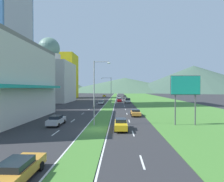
% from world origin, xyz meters
% --- Properties ---
extents(ground_plane, '(600.00, 600.00, 0.00)m').
position_xyz_m(ground_plane, '(0.00, 0.00, 0.00)').
color(ground_plane, '#2D2D30').
extents(grass_median, '(3.20, 240.00, 0.06)m').
position_xyz_m(grass_median, '(0.00, 60.00, 0.03)').
color(grass_median, '#477F33').
rests_on(grass_median, ground_plane).
extents(grass_verge_right, '(24.00, 240.00, 0.06)m').
position_xyz_m(grass_verge_right, '(20.60, 60.00, 0.03)').
color(grass_verge_right, '#477F33').
rests_on(grass_verge_right, ground_plane).
extents(lane_dash_left_1, '(0.16, 2.80, 0.01)m').
position_xyz_m(lane_dash_left_1, '(-5.10, -11.02, 0.01)').
color(lane_dash_left_1, silver).
rests_on(lane_dash_left_1, ground_plane).
extents(lane_dash_left_2, '(0.16, 2.80, 0.01)m').
position_xyz_m(lane_dash_left_2, '(-5.10, -2.04, 0.01)').
color(lane_dash_left_2, silver).
rests_on(lane_dash_left_2, ground_plane).
extents(lane_dash_left_3, '(0.16, 2.80, 0.01)m').
position_xyz_m(lane_dash_left_3, '(-5.10, 6.95, 0.01)').
color(lane_dash_left_3, silver).
rests_on(lane_dash_left_3, ground_plane).
extents(lane_dash_left_4, '(0.16, 2.80, 0.01)m').
position_xyz_m(lane_dash_left_4, '(-5.10, 15.93, 0.01)').
color(lane_dash_left_4, silver).
rests_on(lane_dash_left_4, ground_plane).
extents(lane_dash_left_5, '(0.16, 2.80, 0.01)m').
position_xyz_m(lane_dash_left_5, '(-5.10, 24.91, 0.01)').
color(lane_dash_left_5, silver).
rests_on(lane_dash_left_5, ground_plane).
extents(lane_dash_left_6, '(0.16, 2.80, 0.01)m').
position_xyz_m(lane_dash_left_6, '(-5.10, 33.89, 0.01)').
color(lane_dash_left_6, silver).
rests_on(lane_dash_left_6, ground_plane).
extents(lane_dash_left_7, '(0.16, 2.80, 0.01)m').
position_xyz_m(lane_dash_left_7, '(-5.10, 42.88, 0.01)').
color(lane_dash_left_7, silver).
rests_on(lane_dash_left_7, ground_plane).
extents(lane_dash_left_8, '(0.16, 2.80, 0.01)m').
position_xyz_m(lane_dash_left_8, '(-5.10, 51.86, 0.01)').
color(lane_dash_left_8, silver).
rests_on(lane_dash_left_8, ground_plane).
extents(lane_dash_left_9, '(0.16, 2.80, 0.01)m').
position_xyz_m(lane_dash_left_9, '(-5.10, 60.84, 0.01)').
color(lane_dash_left_9, silver).
rests_on(lane_dash_left_9, ground_plane).
extents(lane_dash_left_10, '(0.16, 2.80, 0.01)m').
position_xyz_m(lane_dash_left_10, '(-5.10, 69.82, 0.01)').
color(lane_dash_left_10, silver).
rests_on(lane_dash_left_10, ground_plane).
extents(lane_dash_right_1, '(0.16, 2.80, 0.01)m').
position_xyz_m(lane_dash_right_1, '(5.10, -11.02, 0.01)').
color(lane_dash_right_1, silver).
rests_on(lane_dash_right_1, ground_plane).
extents(lane_dash_right_2, '(0.16, 2.80, 0.01)m').
position_xyz_m(lane_dash_right_2, '(5.10, -2.04, 0.01)').
color(lane_dash_right_2, silver).
rests_on(lane_dash_right_2, ground_plane).
extents(lane_dash_right_3, '(0.16, 2.80, 0.01)m').
position_xyz_m(lane_dash_right_3, '(5.10, 6.95, 0.01)').
color(lane_dash_right_3, silver).
rests_on(lane_dash_right_3, ground_plane).
extents(lane_dash_right_4, '(0.16, 2.80, 0.01)m').
position_xyz_m(lane_dash_right_4, '(5.10, 15.93, 0.01)').
color(lane_dash_right_4, silver).
rests_on(lane_dash_right_4, ground_plane).
extents(lane_dash_right_5, '(0.16, 2.80, 0.01)m').
position_xyz_m(lane_dash_right_5, '(5.10, 24.91, 0.01)').
color(lane_dash_right_5, silver).
rests_on(lane_dash_right_5, ground_plane).
extents(lane_dash_right_6, '(0.16, 2.80, 0.01)m').
position_xyz_m(lane_dash_right_6, '(5.10, 33.89, 0.01)').
color(lane_dash_right_6, silver).
rests_on(lane_dash_right_6, ground_plane).
extents(lane_dash_right_7, '(0.16, 2.80, 0.01)m').
position_xyz_m(lane_dash_right_7, '(5.10, 42.88, 0.01)').
color(lane_dash_right_7, silver).
rests_on(lane_dash_right_7, ground_plane).
extents(lane_dash_right_8, '(0.16, 2.80, 0.01)m').
position_xyz_m(lane_dash_right_8, '(5.10, 51.86, 0.01)').
color(lane_dash_right_8, silver).
rests_on(lane_dash_right_8, ground_plane).
extents(lane_dash_right_9, '(0.16, 2.80, 0.01)m').
position_xyz_m(lane_dash_right_9, '(5.10, 60.84, 0.01)').
color(lane_dash_right_9, silver).
rests_on(lane_dash_right_9, ground_plane).
extents(lane_dash_right_10, '(0.16, 2.80, 0.01)m').
position_xyz_m(lane_dash_right_10, '(5.10, 69.82, 0.01)').
color(lane_dash_right_10, silver).
rests_on(lane_dash_right_10, ground_plane).
extents(edge_line_median_left, '(0.16, 240.00, 0.01)m').
position_xyz_m(edge_line_median_left, '(-1.75, 60.00, 0.01)').
color(edge_line_median_left, silver).
rests_on(edge_line_median_left, ground_plane).
extents(edge_line_median_right, '(0.16, 240.00, 0.01)m').
position_xyz_m(edge_line_median_right, '(1.75, 60.00, 0.01)').
color(edge_line_median_right, silver).
rests_on(edge_line_median_right, ground_plane).
extents(domed_building, '(18.83, 18.83, 27.78)m').
position_xyz_m(domed_building, '(-26.84, 51.67, 10.48)').
color(domed_building, beige).
rests_on(domed_building, ground_plane).
extents(midrise_colored, '(15.76, 15.76, 26.34)m').
position_xyz_m(midrise_colored, '(-30.66, 82.23, 13.17)').
color(midrise_colored, yellow).
rests_on(midrise_colored, ground_plane).
extents(hill_far_left, '(153.25, 153.25, 39.25)m').
position_xyz_m(hill_far_left, '(-116.66, 265.10, 19.62)').
color(hill_far_left, '#516B56').
rests_on(hill_far_left, ground_plane).
extents(hill_far_center, '(220.29, 220.29, 23.81)m').
position_xyz_m(hill_far_center, '(14.06, 284.32, 11.90)').
color(hill_far_center, '#47664C').
rests_on(hill_far_center, ground_plane).
extents(hill_far_right, '(203.31, 203.31, 40.06)m').
position_xyz_m(hill_far_right, '(116.44, 252.01, 20.03)').
color(hill_far_right, '#3D5647').
rests_on(hill_far_right, ground_plane).
extents(street_lamp_near, '(2.72, 0.28, 10.21)m').
position_xyz_m(street_lamp_near, '(-0.41, 2.85, 5.79)').
color(street_lamp_near, '#99999E').
rests_on(street_lamp_near, ground_plane).
extents(street_lamp_mid, '(3.38, 0.28, 9.43)m').
position_xyz_m(street_lamp_mid, '(0.37, 33.16, 5.46)').
color(street_lamp_mid, '#99999E').
rests_on(street_lamp_mid, ground_plane).
extents(billboard_roadside, '(4.66, 0.28, 7.91)m').
position_xyz_m(billboard_roadside, '(13.73, 3.36, 5.94)').
color(billboard_roadside, '#4C4C51').
rests_on(billboard_roadside, ground_plane).
extents(car_0, '(2.02, 4.52, 1.52)m').
position_xyz_m(car_0, '(-6.66, 97.55, 0.79)').
color(car_0, yellow).
rests_on(car_0, ground_plane).
extents(car_1, '(2.01, 4.48, 1.38)m').
position_xyz_m(car_1, '(6.82, 12.96, 0.72)').
color(car_1, '#C6842D').
rests_on(car_1, ground_plane).
extents(car_2, '(1.87, 4.66, 1.57)m').
position_xyz_m(car_2, '(3.53, 0.04, 0.80)').
color(car_2, yellow).
rests_on(car_2, ground_plane).
extents(car_3, '(2.01, 4.33, 1.48)m').
position_xyz_m(car_3, '(7.05, 89.46, 0.75)').
color(car_3, maroon).
rests_on(car_3, ground_plane).
extents(car_4, '(1.90, 4.78, 1.55)m').
position_xyz_m(car_4, '(-6.73, 2.90, 0.79)').
color(car_4, '#B2B2B7').
rests_on(car_4, ground_plane).
extents(car_5, '(2.01, 4.72, 1.38)m').
position_xyz_m(car_5, '(-3.24, -14.31, 0.73)').
color(car_5, '#C6842D').
rests_on(car_5, ground_plane).
extents(car_6, '(2.02, 4.27, 1.44)m').
position_xyz_m(car_6, '(3.35, 78.73, 0.73)').
color(car_6, silver).
rests_on(car_6, ground_plane).
extents(car_7, '(1.97, 4.05, 1.36)m').
position_xyz_m(car_7, '(6.77, 78.86, 0.71)').
color(car_7, slate).
rests_on(car_7, ground_plane).
extents(car_8, '(1.90, 4.68, 1.51)m').
position_xyz_m(car_8, '(3.51, 52.69, 0.78)').
color(car_8, maroon).
rests_on(car_8, ground_plane).
extents(car_9, '(1.86, 4.50, 1.48)m').
position_xyz_m(car_9, '(-3.24, 40.79, 0.76)').
color(car_9, silver).
rests_on(car_9, ground_plane).
extents(pickup_truck_0, '(2.18, 5.40, 2.00)m').
position_xyz_m(pickup_truck_0, '(6.83, 47.40, 0.98)').
color(pickup_truck_0, silver).
rests_on(pickup_truck_0, ground_plane).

